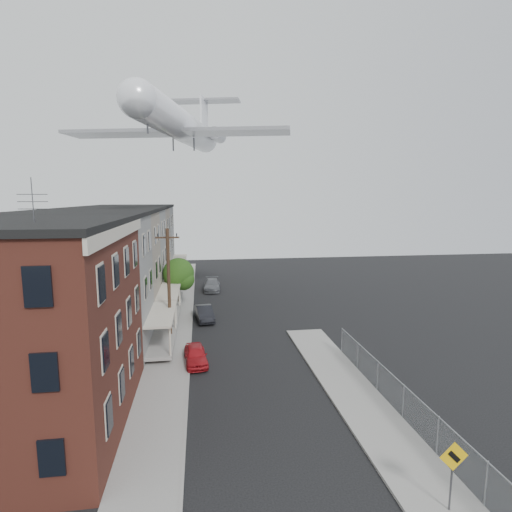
{
  "coord_description": "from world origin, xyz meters",
  "views": [
    {
      "loc": [
        -3.15,
        -12.85,
        11.32
      ],
      "look_at": [
        -0.02,
        9.29,
        8.03
      ],
      "focal_mm": 28.0,
      "sensor_mm": 36.0,
      "label": 1
    }
  ],
  "objects_px": {
    "street_tree": "(180,275)",
    "airplane": "(182,126)",
    "utility_pole": "(169,284)",
    "car_near": "(196,355)",
    "car_far": "(212,285)",
    "car_mid": "(204,313)",
    "warning_sign": "(453,466)"
  },
  "relations": [
    {
      "from": "car_far",
      "to": "airplane",
      "type": "bearing_deg",
      "value": -113.08
    },
    {
      "from": "car_near",
      "to": "airplane",
      "type": "bearing_deg",
      "value": 88.22
    },
    {
      "from": "car_mid",
      "to": "car_far",
      "type": "xyz_separation_m",
      "value": [
        1.08,
        12.08,
        0.01
      ]
    },
    {
      "from": "street_tree",
      "to": "airplane",
      "type": "height_order",
      "value": "airplane"
    },
    {
      "from": "car_mid",
      "to": "utility_pole",
      "type": "bearing_deg",
      "value": -124.68
    },
    {
      "from": "car_mid",
      "to": "car_near",
      "type": "bearing_deg",
      "value": -101.74
    },
    {
      "from": "utility_pole",
      "to": "car_far",
      "type": "distance_m",
      "value": 18.24
    },
    {
      "from": "car_mid",
      "to": "warning_sign",
      "type": "bearing_deg",
      "value": -78.3
    },
    {
      "from": "utility_pole",
      "to": "airplane",
      "type": "bearing_deg",
      "value": 85.43
    },
    {
      "from": "utility_pole",
      "to": "car_far",
      "type": "xyz_separation_m",
      "value": [
        3.8,
        17.39,
        -3.99
      ]
    },
    {
      "from": "car_near",
      "to": "car_far",
      "type": "height_order",
      "value": "car_far"
    },
    {
      "from": "warning_sign",
      "to": "airplane",
      "type": "relative_size",
      "value": 0.11
    },
    {
      "from": "warning_sign",
      "to": "airplane",
      "type": "height_order",
      "value": "airplane"
    },
    {
      "from": "warning_sign",
      "to": "car_mid",
      "type": "bearing_deg",
      "value": 109.2
    },
    {
      "from": "car_near",
      "to": "airplane",
      "type": "xyz_separation_m",
      "value": [
        -1.09,
        15.87,
        17.82
      ]
    },
    {
      "from": "car_near",
      "to": "car_far",
      "type": "relative_size",
      "value": 0.78
    },
    {
      "from": "street_tree",
      "to": "car_near",
      "type": "height_order",
      "value": "street_tree"
    },
    {
      "from": "utility_pole",
      "to": "car_near",
      "type": "relative_size",
      "value": 2.46
    },
    {
      "from": "car_mid",
      "to": "airplane",
      "type": "xyz_separation_m",
      "value": [
        -1.81,
        6.08,
        17.77
      ]
    },
    {
      "from": "car_far",
      "to": "airplane",
      "type": "xyz_separation_m",
      "value": [
        -2.89,
        -6.0,
        17.76
      ]
    },
    {
      "from": "car_near",
      "to": "warning_sign",
      "type": "bearing_deg",
      "value": -63.4
    },
    {
      "from": "street_tree",
      "to": "airplane",
      "type": "bearing_deg",
      "value": 68.3
    },
    {
      "from": "warning_sign",
      "to": "utility_pole",
      "type": "relative_size",
      "value": 0.31
    },
    {
      "from": "car_far",
      "to": "airplane",
      "type": "distance_m",
      "value": 18.97
    },
    {
      "from": "utility_pole",
      "to": "car_near",
      "type": "height_order",
      "value": "utility_pole"
    },
    {
      "from": "warning_sign",
      "to": "car_near",
      "type": "xyz_separation_m",
      "value": [
        -9.2,
        14.55,
        -1.26
      ]
    },
    {
      "from": "warning_sign",
      "to": "utility_pole",
      "type": "distance_m",
      "value": 22.25
    },
    {
      "from": "utility_pole",
      "to": "car_near",
      "type": "distance_m",
      "value": 6.36
    },
    {
      "from": "warning_sign",
      "to": "utility_pole",
      "type": "bearing_deg",
      "value": 120.48
    },
    {
      "from": "street_tree",
      "to": "car_mid",
      "type": "bearing_deg",
      "value": -62.56
    },
    {
      "from": "street_tree",
      "to": "car_near",
      "type": "bearing_deg",
      "value": -83.38
    },
    {
      "from": "utility_pole",
      "to": "warning_sign",
      "type": "bearing_deg",
      "value": -59.52
    }
  ]
}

